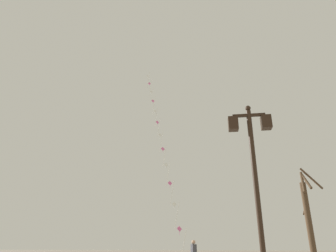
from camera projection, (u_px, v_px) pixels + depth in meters
name	position (u px, v px, depth m)	size (l,w,h in m)	color
twin_lantern_lamp_post	(253.00, 160.00, 8.46)	(1.22, 0.28, 5.31)	black
kite_train	(160.00, 135.00, 28.46)	(5.74, 13.31, 21.65)	brown
bare_tree	(309.00, 220.00, 16.19)	(1.31, 2.16, 5.53)	#4C3826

